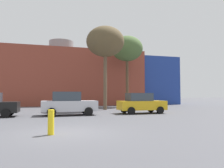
{
  "coord_description": "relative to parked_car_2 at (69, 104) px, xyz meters",
  "views": [
    {
      "loc": [
        -0.62,
        -9.15,
        1.54
      ],
      "look_at": [
        4.86,
        10.09,
        2.59
      ],
      "focal_mm": 34.52,
      "sensor_mm": 36.0,
      "label": 1
    }
  ],
  "objects": [
    {
      "name": "parked_car_2",
      "position": [
        0.0,
        0.0,
        0.0
      ],
      "size": [
        4.18,
        2.05,
        1.81
      ],
      "color": "silver",
      "rests_on": "ground_plane"
    },
    {
      "name": "bare_tree_1",
      "position": [
        4.23,
        5.22,
        6.35
      ],
      "size": [
        4.08,
        4.08,
        8.95
      ],
      "color": "brown",
      "rests_on": "ground_plane"
    },
    {
      "name": "building_backdrop",
      "position": [
        0.24,
        19.4,
        3.31
      ],
      "size": [
        38.59,
        10.95,
        10.47
      ],
      "color": "brown",
      "rests_on": "ground_plane"
    },
    {
      "name": "parked_car_3",
      "position": [
        6.06,
        -0.0,
        -0.04
      ],
      "size": [
        3.98,
        1.95,
        1.73
      ],
      "color": "gold",
      "rests_on": "ground_plane"
    },
    {
      "name": "bare_tree_0",
      "position": [
        8.75,
        10.84,
        7.03
      ],
      "size": [
        4.35,
        4.35,
        9.74
      ],
      "color": "brown",
      "rests_on": "ground_plane"
    },
    {
      "name": "bollard_yellow_0",
      "position": [
        -1.33,
        -8.21,
        -0.41
      ],
      "size": [
        0.24,
        0.24,
        0.98
      ],
      "primitive_type": "cylinder",
      "color": "yellow",
      "rests_on": "ground_plane"
    },
    {
      "name": "ground_plane",
      "position": [
        -0.73,
        -7.85,
        -0.9
      ],
      "size": [
        200.0,
        200.0,
        0.0
      ],
      "primitive_type": "plane",
      "color": "#47474C"
    }
  ]
}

